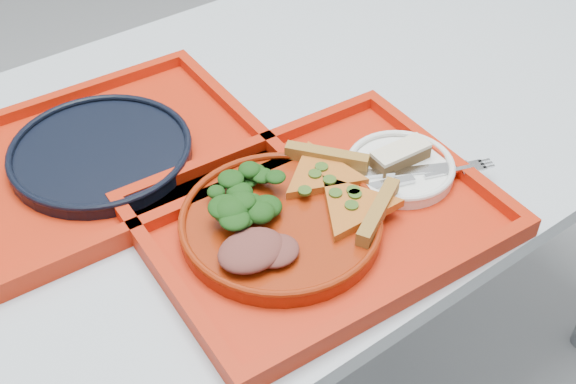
% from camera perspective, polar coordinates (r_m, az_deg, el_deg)
% --- Properties ---
extents(table, '(1.60, 0.80, 0.75)m').
position_cam_1_polar(table, '(1.15, -3.36, 1.29)').
color(table, silver).
rests_on(table, ground).
extents(tray_main, '(0.47, 0.38, 0.01)m').
position_cam_1_polar(tray_main, '(0.96, 2.44, -2.19)').
color(tray_main, '#B82109').
rests_on(tray_main, table).
extents(tray_far, '(0.47, 0.37, 0.01)m').
position_cam_1_polar(tray_far, '(1.08, -14.42, 2.36)').
color(tray_far, '#B82109').
rests_on(tray_far, table).
extents(dinner_plate, '(0.26, 0.26, 0.02)m').
position_cam_1_polar(dinner_plate, '(0.93, -0.58, -2.60)').
color(dinner_plate, maroon).
rests_on(dinner_plate, tray_main).
extents(side_plate, '(0.15, 0.15, 0.01)m').
position_cam_1_polar(side_plate, '(1.02, 8.83, 1.74)').
color(side_plate, white).
rests_on(side_plate, tray_main).
extents(navy_plate, '(0.26, 0.26, 0.02)m').
position_cam_1_polar(navy_plate, '(1.07, -14.55, 2.94)').
color(navy_plate, black).
rests_on(navy_plate, tray_far).
extents(pizza_slice_a, '(0.17, 0.17, 0.02)m').
position_cam_1_polar(pizza_slice_a, '(0.93, 5.21, -0.95)').
color(pizza_slice_a, orange).
rests_on(pizza_slice_a, dinner_plate).
extents(pizza_slice_b, '(0.18, 0.17, 0.02)m').
position_cam_1_polar(pizza_slice_b, '(0.98, 2.63, 1.64)').
color(pizza_slice_b, orange).
rests_on(pizza_slice_b, dinner_plate).
extents(salad_heap, '(0.10, 0.09, 0.05)m').
position_cam_1_polar(salad_heap, '(0.93, -3.05, 0.11)').
color(salad_heap, black).
rests_on(salad_heap, dinner_plate).
extents(meat_portion, '(0.09, 0.07, 0.03)m').
position_cam_1_polar(meat_portion, '(0.87, -2.92, -4.62)').
color(meat_portion, brown).
rests_on(meat_portion, dinner_plate).
extents(dessert_bar, '(0.09, 0.04, 0.02)m').
position_cam_1_polar(dessert_bar, '(1.02, 8.87, 2.92)').
color(dessert_bar, '#4E331A').
rests_on(dessert_bar, side_plate).
extents(knife, '(0.17, 0.10, 0.01)m').
position_cam_1_polar(knife, '(1.01, 9.17, 1.69)').
color(knife, silver).
rests_on(knife, side_plate).
extents(fork, '(0.18, 0.08, 0.01)m').
position_cam_1_polar(fork, '(1.00, 10.65, 1.22)').
color(fork, silver).
rests_on(fork, side_plate).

